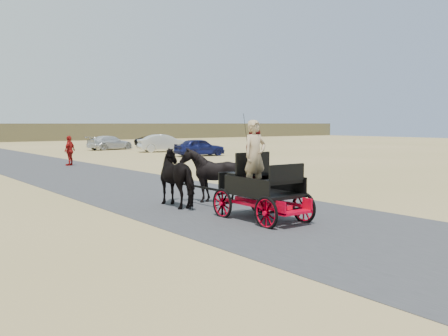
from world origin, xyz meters
TOP-DOWN VIEW (x-y plane):
  - ground at (0.00, 0.00)m, footprint 140.00×140.00m
  - road at (0.00, 0.00)m, footprint 6.00×140.00m
  - carriage at (-0.40, -0.27)m, footprint 1.30×2.40m
  - horse_left at (-0.95, 2.73)m, footprint 0.91×2.01m
  - horse_right at (0.15, 2.73)m, footprint 1.37×1.54m
  - driver_man at (-0.60, -0.22)m, footprint 0.66×0.43m
  - passenger_woman at (-0.10, 0.33)m, footprint 0.77×0.60m
  - pedestrian at (1.42, 18.54)m, footprint 1.04×0.97m
  - car_a at (12.19, 21.16)m, footprint 3.96×1.89m
  - car_b at (12.82, 27.42)m, footprint 4.74×2.70m
  - car_c at (10.56, 33.48)m, footprint 4.65×2.56m
  - car_d at (17.02, 36.93)m, footprint 4.19×2.27m

SIDE VIEW (x-z plane):
  - ground at x=0.00m, z-range 0.00..0.00m
  - road at x=0.00m, z-range 0.00..0.01m
  - carriage at x=-0.40m, z-range 0.00..0.72m
  - car_d at x=17.02m, z-range 0.00..1.11m
  - car_c at x=10.56m, z-range 0.00..1.28m
  - car_a at x=12.19m, z-range 0.00..1.31m
  - car_b at x=12.82m, z-range 0.00..1.48m
  - horse_left at x=-0.95m, z-range 0.00..1.70m
  - horse_right at x=0.15m, z-range 0.00..1.70m
  - pedestrian at x=1.42m, z-range 0.00..1.73m
  - passenger_woman at x=-0.10m, z-range 0.72..2.30m
  - driver_man at x=-0.60m, z-range 0.72..2.52m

